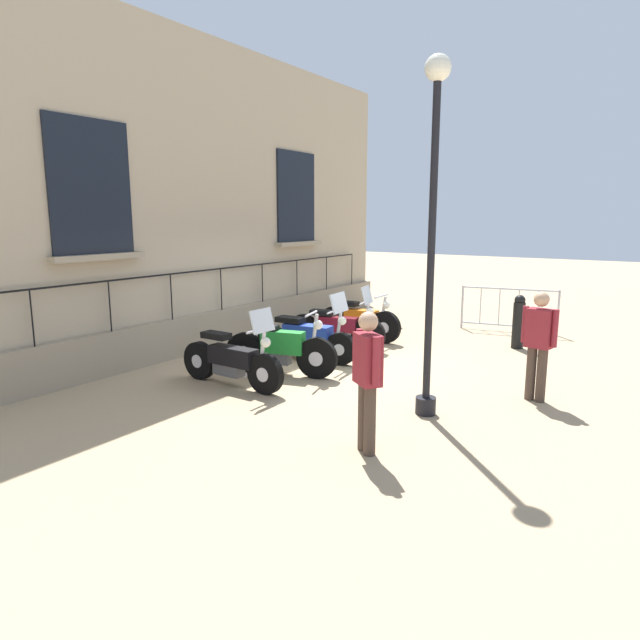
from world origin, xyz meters
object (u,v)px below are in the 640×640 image
motorcycle_green (281,350)px  bollard (519,322)px  motorcycle_orange (360,321)px  pedestrian_standing (539,340)px  motorcycle_blue (307,338)px  motorcycle_maroon (336,329)px  lamppost (432,218)px  motorcycle_black (232,361)px  crowd_barrier (509,308)px  pedestrian_walking (367,374)px

motorcycle_green → bollard: bearing=56.2°
motorcycle_orange → pedestrian_standing: bearing=-26.9°
motorcycle_blue → bollard: motorcycle_blue is taller
motorcycle_green → pedestrian_standing: 4.12m
motorcycle_blue → motorcycle_maroon: bearing=90.5°
lamppost → bollard: size_ratio=4.18×
motorcycle_maroon → bollard: 3.77m
motorcycle_blue → pedestrian_standing: (4.17, -0.04, 0.49)m
motorcycle_black → motorcycle_blue: 2.01m
motorcycle_green → crowd_barrier: size_ratio=0.92×
motorcycle_maroon → lamppost: 4.57m
motorcycle_blue → pedestrian_standing: pedestrian_standing is taller
motorcycle_blue → lamppost: bearing=-25.8°
motorcycle_green → pedestrian_walking: size_ratio=1.21×
pedestrian_standing → pedestrian_walking: (-1.19, -3.00, 0.01)m
motorcycle_blue → motorcycle_orange: 2.10m
motorcycle_blue → pedestrian_walking: bearing=-45.5°
motorcycle_blue → motorcycle_orange: motorcycle_blue is taller
motorcycle_maroon → pedestrian_standing: size_ratio=1.27×
motorcycle_black → lamppost: (3.09, 0.54, 2.26)m
motorcycle_maroon → bollard: (3.08, 2.16, 0.14)m
lamppost → motorcycle_green: bearing=171.6°
motorcycle_green → motorcycle_blue: (-0.20, 1.05, -0.01)m
lamppost → motorcycle_orange: bearing=130.9°
lamppost → crowd_barrier: size_ratio=2.15×
motorcycle_black → motorcycle_green: size_ratio=1.04×
bollard → pedestrian_walking: bearing=-90.8°
motorcycle_orange → bollard: bearing=20.1°
pedestrian_standing → motorcycle_green: bearing=-165.7°
motorcycle_green → pedestrian_walking: pedestrian_walking is taller
motorcycle_green → crowd_barrier: 6.30m
motorcycle_blue → lamppost: (3.05, -1.47, 2.25)m
motorcycle_black → bollard: motorcycle_black is taller
pedestrian_standing → motorcycle_maroon: bearing=165.1°
motorcycle_maroon → pedestrian_walking: size_ratio=1.26×
motorcycle_black → lamppost: size_ratio=0.44×
motorcycle_blue → motorcycle_orange: (-0.04, 2.10, -0.01)m
motorcycle_green → bollard: size_ratio=1.78×
motorcycle_maroon → bollard: bearing=35.1°
motorcycle_orange → lamppost: (3.09, -3.57, 2.26)m
motorcycle_green → motorcycle_orange: size_ratio=1.02×
motorcycle_black → pedestrian_walking: (3.03, -1.03, 0.51)m
motorcycle_blue → bollard: bearing=46.5°
motorcycle_maroon → motorcycle_orange: bearing=91.9°
motorcycle_green → crowd_barrier: (2.23, 5.89, 0.12)m
pedestrian_standing → pedestrian_walking: size_ratio=0.99×
motorcycle_blue → pedestrian_walking: pedestrian_walking is taller
motorcycle_black → pedestrian_walking: size_ratio=1.25×
bollard → pedestrian_walking: pedestrian_walking is taller
pedestrian_standing → lamppost: bearing=-128.1°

